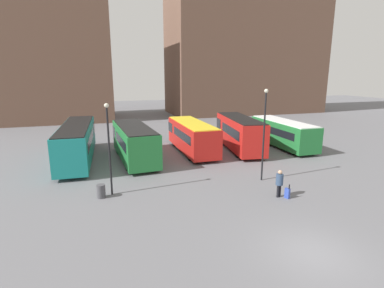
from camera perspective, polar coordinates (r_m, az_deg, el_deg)
The scene contains 13 objects.
ground_plane at distance 14.60m, azimuth 22.21°, elevation -18.83°, with size 160.00×160.00×0.00m, color slate.
building_block_left at distance 55.81m, azimuth -25.83°, elevation 15.38°, with size 19.28×13.45×21.84m.
building_block_right at distance 62.96m, azimuth 10.28°, elevation 20.13°, with size 29.99×12.70×30.82m.
bus_0 at distance 28.43m, azimuth -21.04°, elevation 0.57°, with size 3.07×11.94×3.21m.
bus_1 at distance 27.08m, azimuth -10.95°, elevation 0.45°, with size 3.11×9.34×3.09m.
bus_2 at distance 29.48m, azimuth -0.02°, elevation 1.58°, with size 2.73×9.31×2.95m.
bus_3 at distance 30.66m, azimuth 9.00°, elevation 2.21°, with size 3.88×9.50×3.30m.
bus_4 at distance 33.07m, azimuth 16.82°, elevation 2.12°, with size 2.72×9.30×2.78m.
traveler at distance 19.46m, azimuth 16.32°, elevation -6.80°, with size 0.57×0.57×1.75m.
suitcase at distance 19.65m, azimuth 17.69°, elevation -8.91°, with size 0.27×0.35×0.93m.
lamp_post_0 at distance 21.56m, azimuth 13.58°, elevation 2.85°, with size 0.28×0.28×6.54m.
lamp_post_1 at distance 19.11m, azimuth -15.56°, elevation 0.31°, with size 0.28×0.28×5.82m.
trash_bin at distance 19.63m, azimuth -16.93°, elevation -8.59°, with size 0.52×0.52×0.85m.
Camera 1 is at (-8.48, -9.22, 7.49)m, focal length 28.00 mm.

